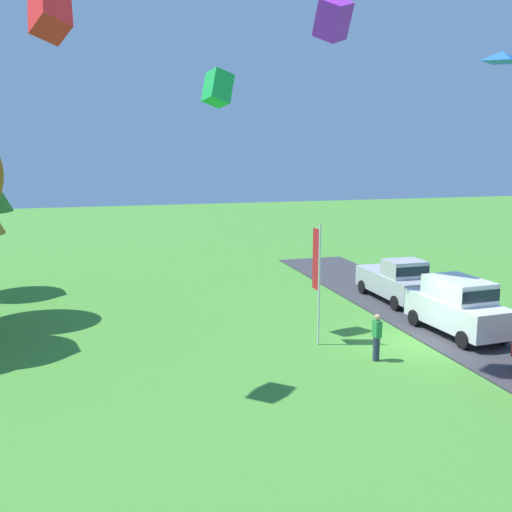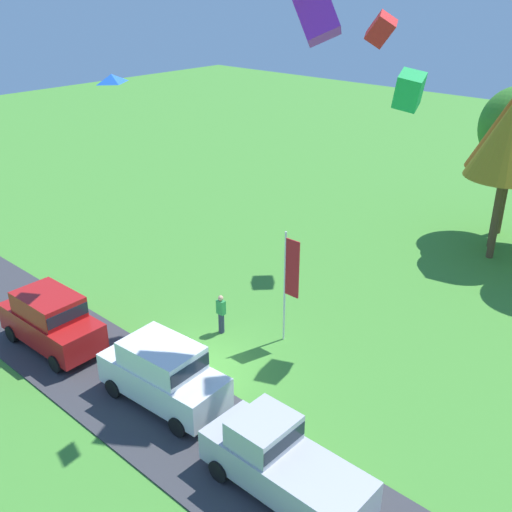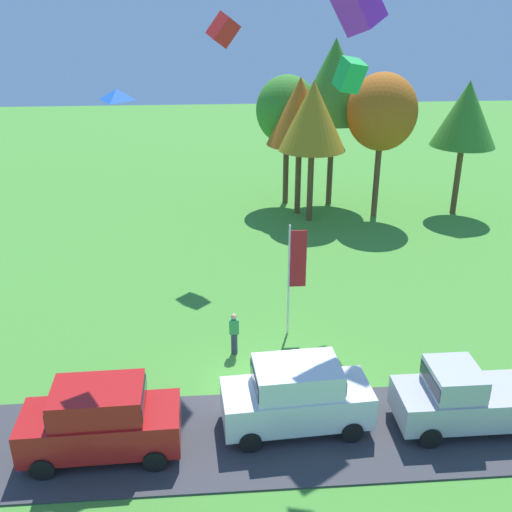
{
  "view_description": "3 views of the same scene",
  "coord_description": "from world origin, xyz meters",
  "px_view_note": "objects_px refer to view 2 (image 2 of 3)",
  "views": [
    {
      "loc": [
        -19.45,
        11.92,
        7.47
      ],
      "look_at": [
        0.76,
        6.16,
        3.65
      ],
      "focal_mm": 42.0,
      "sensor_mm": 36.0,
      "label": 1
    },
    {
      "loc": [
        14.01,
        -12.33,
        13.27
      ],
      "look_at": [
        -0.21,
        3.36,
        3.36
      ],
      "focal_mm": 42.0,
      "sensor_mm": 36.0,
      "label": 2
    },
    {
      "loc": [
        -1.78,
        -17.3,
        12.57
      ],
      "look_at": [
        0.02,
        6.3,
        2.27
      ],
      "focal_mm": 42.0,
      "sensor_mm": 36.0,
      "label": 3
    }
  ],
  "objects_px": {
    "kite_box_high_left": "(316,14)",
    "person_beside_suv": "(221,314)",
    "tree_right_of_center": "(511,131)",
    "tree_center_back": "(511,138)",
    "kite_box_mid_center": "(381,29)",
    "car_suv_mid_row": "(51,318)",
    "kite_box_over_trees": "(409,90)",
    "kite_diamond_topmost": "(111,78)",
    "car_suv_far_end": "(163,371)",
    "flag_banner": "(290,275)",
    "car_pickup_near_entrance": "(280,460)"
  },
  "relations": [
    {
      "from": "tree_center_back",
      "to": "person_beside_suv",
      "type": "bearing_deg",
      "value": -109.67
    },
    {
      "from": "car_pickup_near_entrance",
      "to": "person_beside_suv",
      "type": "distance_m",
      "value": 8.6
    },
    {
      "from": "car_suv_mid_row",
      "to": "car_pickup_near_entrance",
      "type": "distance_m",
      "value": 11.28
    },
    {
      "from": "car_suv_far_end",
      "to": "kite_box_mid_center",
      "type": "bearing_deg",
      "value": 96.38
    },
    {
      "from": "person_beside_suv",
      "to": "kite_diamond_topmost",
      "type": "height_order",
      "value": "kite_diamond_topmost"
    },
    {
      "from": "tree_right_of_center",
      "to": "tree_center_back",
      "type": "height_order",
      "value": "tree_right_of_center"
    },
    {
      "from": "tree_center_back",
      "to": "car_suv_mid_row",
      "type": "bearing_deg",
      "value": -115.31
    },
    {
      "from": "kite_box_over_trees",
      "to": "kite_box_high_left",
      "type": "bearing_deg",
      "value": -101.23
    },
    {
      "from": "car_suv_mid_row",
      "to": "tree_center_back",
      "type": "bearing_deg",
      "value": 64.69
    },
    {
      "from": "car_pickup_near_entrance",
      "to": "tree_center_back",
      "type": "height_order",
      "value": "tree_center_back"
    },
    {
      "from": "kite_box_high_left",
      "to": "kite_box_over_trees",
      "type": "distance_m",
      "value": 5.12
    },
    {
      "from": "tree_center_back",
      "to": "kite_box_high_left",
      "type": "bearing_deg",
      "value": -94.64
    },
    {
      "from": "tree_right_of_center",
      "to": "kite_box_mid_center",
      "type": "xyz_separation_m",
      "value": [
        -4.57,
        -5.54,
        4.81
      ]
    },
    {
      "from": "car_pickup_near_entrance",
      "to": "person_beside_suv",
      "type": "bearing_deg",
      "value": 146.21
    },
    {
      "from": "tree_center_back",
      "to": "flag_banner",
      "type": "distance_m",
      "value": 13.88
    },
    {
      "from": "kite_box_high_left",
      "to": "kite_diamond_topmost",
      "type": "bearing_deg",
      "value": -163.94
    },
    {
      "from": "flag_banner",
      "to": "kite_diamond_topmost",
      "type": "relative_size",
      "value": 5.39
    },
    {
      "from": "car_suv_mid_row",
      "to": "car_suv_far_end",
      "type": "height_order",
      "value": "same"
    },
    {
      "from": "person_beside_suv",
      "to": "tree_center_back",
      "type": "relative_size",
      "value": 0.21
    },
    {
      "from": "kite_diamond_topmost",
      "to": "kite_box_mid_center",
      "type": "distance_m",
      "value": 12.74
    },
    {
      "from": "car_suv_mid_row",
      "to": "tree_center_back",
      "type": "relative_size",
      "value": 0.56
    },
    {
      "from": "person_beside_suv",
      "to": "kite_box_mid_center",
      "type": "relative_size",
      "value": 1.39
    },
    {
      "from": "kite_diamond_topmost",
      "to": "kite_box_high_left",
      "type": "relative_size",
      "value": 0.62
    },
    {
      "from": "car_suv_far_end",
      "to": "car_pickup_near_entrance",
      "type": "height_order",
      "value": "car_suv_far_end"
    },
    {
      "from": "car_pickup_near_entrance",
      "to": "kite_box_over_trees",
      "type": "xyz_separation_m",
      "value": [
        -2.26,
        9.35,
        8.61
      ]
    },
    {
      "from": "kite_box_over_trees",
      "to": "tree_center_back",
      "type": "bearing_deg",
      "value": 88.28
    },
    {
      "from": "kite_box_high_left",
      "to": "person_beside_suv",
      "type": "bearing_deg",
      "value": -176.77
    },
    {
      "from": "car_suv_far_end",
      "to": "kite_box_mid_center",
      "type": "relative_size",
      "value": 3.85
    },
    {
      "from": "tree_right_of_center",
      "to": "flag_banner",
      "type": "distance_m",
      "value": 15.12
    },
    {
      "from": "tree_center_back",
      "to": "kite_diamond_topmost",
      "type": "bearing_deg",
      "value": -117.32
    },
    {
      "from": "tree_right_of_center",
      "to": "kite_box_mid_center",
      "type": "height_order",
      "value": "kite_box_mid_center"
    },
    {
      "from": "flag_banner",
      "to": "car_pickup_near_entrance",
      "type": "bearing_deg",
      "value": -52.4
    },
    {
      "from": "person_beside_suv",
      "to": "tree_center_back",
      "type": "height_order",
      "value": "tree_center_back"
    },
    {
      "from": "person_beside_suv",
      "to": "kite_box_over_trees",
      "type": "bearing_deg",
      "value": 43.05
    },
    {
      "from": "person_beside_suv",
      "to": "kite_box_high_left",
      "type": "distance_m",
      "value": 12.11
    },
    {
      "from": "person_beside_suv",
      "to": "tree_center_back",
      "type": "bearing_deg",
      "value": 70.33
    },
    {
      "from": "car_suv_far_end",
      "to": "person_beside_suv",
      "type": "bearing_deg",
      "value": 111.34
    },
    {
      "from": "kite_diamond_topmost",
      "to": "kite_box_high_left",
      "type": "bearing_deg",
      "value": 16.06
    },
    {
      "from": "tree_center_back",
      "to": "kite_diamond_topmost",
      "type": "xyz_separation_m",
      "value": [
        -8.47,
        -16.4,
        3.72
      ]
    },
    {
      "from": "person_beside_suv",
      "to": "kite_box_over_trees",
      "type": "relative_size",
      "value": 1.46
    },
    {
      "from": "flag_banner",
      "to": "kite_box_high_left",
      "type": "height_order",
      "value": "kite_box_high_left"
    },
    {
      "from": "person_beside_suv",
      "to": "car_pickup_near_entrance",
      "type": "bearing_deg",
      "value": -33.79
    },
    {
      "from": "flag_banner",
      "to": "kite_diamond_topmost",
      "type": "bearing_deg",
      "value": -150.77
    },
    {
      "from": "car_suv_far_end",
      "to": "flag_banner",
      "type": "distance_m",
      "value": 6.06
    },
    {
      "from": "kite_box_mid_center",
      "to": "kite_box_high_left",
      "type": "distance_m",
      "value": 10.94
    },
    {
      "from": "car_suv_far_end",
      "to": "car_pickup_near_entrance",
      "type": "distance_m",
      "value": 5.42
    },
    {
      "from": "car_suv_mid_row",
      "to": "kite_box_high_left",
      "type": "height_order",
      "value": "kite_box_high_left"
    },
    {
      "from": "kite_box_mid_center",
      "to": "tree_right_of_center",
      "type": "bearing_deg",
      "value": 50.47
    },
    {
      "from": "car_suv_mid_row",
      "to": "tree_center_back",
      "type": "distance_m",
      "value": 22.34
    },
    {
      "from": "car_suv_far_end",
      "to": "kite_diamond_topmost",
      "type": "relative_size",
      "value": 5.42
    }
  ]
}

